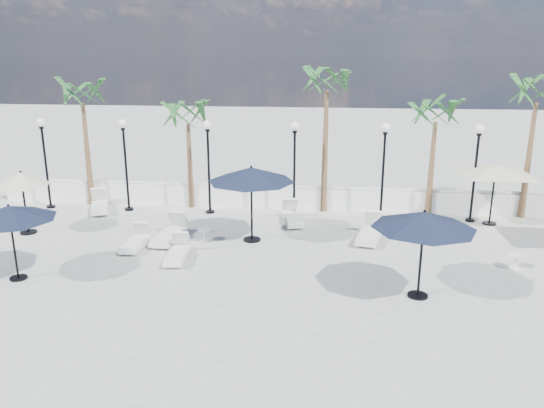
# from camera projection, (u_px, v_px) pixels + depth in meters

# --- Properties ---
(ground) EXTENTS (100.00, 100.00, 0.00)m
(ground) POSITION_uv_depth(u_px,v_px,m) (278.00, 281.00, 15.54)
(ground) COLOR gray
(ground) RESTS_ON ground
(balustrade) EXTENTS (26.00, 0.30, 1.01)m
(balustrade) POSITION_uv_depth(u_px,v_px,m) (296.00, 198.00, 22.57)
(balustrade) COLOR white
(balustrade) RESTS_ON ground
(lamppost_0) EXTENTS (0.36, 0.36, 3.84)m
(lamppost_0) POSITION_uv_depth(u_px,v_px,m) (44.00, 150.00, 22.15)
(lamppost_0) COLOR black
(lamppost_0) RESTS_ON ground
(lamppost_1) EXTENTS (0.36, 0.36, 3.84)m
(lamppost_1) POSITION_uv_depth(u_px,v_px,m) (125.00, 152.00, 21.79)
(lamppost_1) COLOR black
(lamppost_1) RESTS_ON ground
(lamppost_2) EXTENTS (0.36, 0.36, 3.84)m
(lamppost_2) POSITION_uv_depth(u_px,v_px,m) (208.00, 154.00, 21.42)
(lamppost_2) COLOR black
(lamppost_2) RESTS_ON ground
(lamppost_3) EXTENTS (0.36, 0.36, 3.84)m
(lamppost_3) POSITION_uv_depth(u_px,v_px,m) (295.00, 156.00, 21.06)
(lamppost_3) COLOR black
(lamppost_3) RESTS_ON ground
(lamppost_4) EXTENTS (0.36, 0.36, 3.84)m
(lamppost_4) POSITION_uv_depth(u_px,v_px,m) (384.00, 157.00, 20.69)
(lamppost_4) COLOR black
(lamppost_4) RESTS_ON ground
(lamppost_5) EXTENTS (0.36, 0.36, 3.84)m
(lamppost_5) POSITION_uv_depth(u_px,v_px,m) (476.00, 159.00, 20.32)
(lamppost_5) COLOR black
(lamppost_5) RESTS_ON ground
(palm_0) EXTENTS (2.60, 2.60, 5.50)m
(palm_0) POSITION_uv_depth(u_px,v_px,m) (82.00, 100.00, 22.19)
(palm_0) COLOR brown
(palm_0) RESTS_ON ground
(palm_1) EXTENTS (2.60, 2.60, 4.70)m
(palm_1) POSITION_uv_depth(u_px,v_px,m) (188.00, 120.00, 21.94)
(palm_1) COLOR brown
(palm_1) RESTS_ON ground
(palm_2) EXTENTS (2.60, 2.60, 6.10)m
(palm_2) POSITION_uv_depth(u_px,v_px,m) (327.00, 87.00, 20.97)
(palm_2) COLOR brown
(palm_2) RESTS_ON ground
(palm_3) EXTENTS (2.60, 2.60, 4.90)m
(palm_3) POSITION_uv_depth(u_px,v_px,m) (436.00, 118.00, 20.84)
(palm_3) COLOR brown
(palm_3) RESTS_ON ground
(palm_4) EXTENTS (2.60, 2.60, 5.70)m
(palm_4) POSITION_uv_depth(u_px,v_px,m) (537.00, 99.00, 20.24)
(palm_4) COLOR brown
(palm_4) RESTS_ON ground
(lounger_1) EXTENTS (1.39, 2.14, 0.77)m
(lounger_1) POSITION_uv_depth(u_px,v_px,m) (99.00, 205.00, 22.26)
(lounger_1) COLOR white
(lounger_1) RESTS_ON ground
(lounger_2) EXTENTS (0.75, 1.86, 0.68)m
(lounger_2) POSITION_uv_depth(u_px,v_px,m) (177.00, 253.00, 17.09)
(lounger_2) COLOR white
(lounger_2) RESTS_ON ground
(lounger_3) EXTENTS (0.64, 1.82, 0.67)m
(lounger_3) POSITION_uv_depth(u_px,v_px,m) (136.00, 241.00, 18.11)
(lounger_3) COLOR white
(lounger_3) RESTS_ON ground
(lounger_4) EXTENTS (0.87, 2.21, 0.81)m
(lounger_4) POSITION_uv_depth(u_px,v_px,m) (170.00, 233.00, 18.77)
(lounger_4) COLOR white
(lounger_4) RESTS_ON ground
(lounger_5) EXTENTS (1.06, 2.07, 0.74)m
(lounger_5) POSITION_uv_depth(u_px,v_px,m) (292.00, 217.00, 20.72)
(lounger_5) COLOR white
(lounger_5) RESTS_ON ground
(lounger_6) EXTENTS (1.16, 2.25, 0.81)m
(lounger_6) POSITION_uv_depth(u_px,v_px,m) (370.00, 233.00, 18.86)
(lounger_6) COLOR white
(lounger_6) RESTS_ON ground
(side_table_0) EXTENTS (0.57, 0.57, 0.56)m
(side_table_0) POSITION_uv_depth(u_px,v_px,m) (30.00, 209.00, 21.45)
(side_table_0) COLOR white
(side_table_0) RESTS_ON ground
(side_table_1) EXTENTS (0.45, 0.45, 0.44)m
(side_table_1) POSITION_uv_depth(u_px,v_px,m) (205.00, 234.00, 18.75)
(side_table_1) COLOR white
(side_table_1) RESTS_ON ground
(side_table_2) EXTENTS (0.46, 0.46, 0.45)m
(side_table_2) POSITION_uv_depth(u_px,v_px,m) (515.00, 260.00, 16.36)
(side_table_2) COLOR white
(side_table_2) RESTS_ON ground
(parasol_navy_left) EXTENTS (2.61, 2.61, 2.31)m
(parasol_navy_left) POSITION_uv_depth(u_px,v_px,m) (9.00, 213.00, 15.13)
(parasol_navy_left) COLOR black
(parasol_navy_left) RESTS_ON ground
(parasol_navy_mid) EXTENTS (3.04, 3.04, 2.73)m
(parasol_navy_mid) POSITION_uv_depth(u_px,v_px,m) (251.00, 175.00, 18.21)
(parasol_navy_mid) COLOR black
(parasol_navy_mid) RESTS_ON ground
(parasol_navy_right) EXTENTS (2.79, 2.79, 2.50)m
(parasol_navy_right) POSITION_uv_depth(u_px,v_px,m) (424.00, 221.00, 13.96)
(parasol_navy_right) COLOR black
(parasol_navy_right) RESTS_ON ground
(parasol_cream_sq_a) EXTENTS (5.15, 5.15, 2.53)m
(parasol_cream_sq_a) POSITION_uv_depth(u_px,v_px,m) (496.00, 165.00, 20.01)
(parasol_cream_sq_a) COLOR black
(parasol_cream_sq_a) RESTS_ON ground
(parasol_cream_small) EXTENTS (1.93, 1.93, 2.37)m
(parasol_cream_small) POSITION_uv_depth(u_px,v_px,m) (21.00, 180.00, 19.08)
(parasol_cream_small) COLOR black
(parasol_cream_small) RESTS_ON ground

